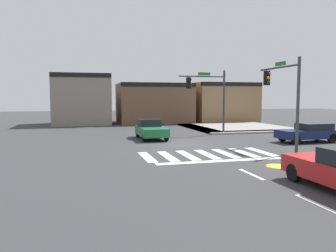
# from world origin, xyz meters

# --- Properties ---
(ground_plane) EXTENTS (120.00, 120.00, 0.00)m
(ground_plane) POSITION_xyz_m (0.00, 0.00, 0.00)
(ground_plane) COLOR #353538
(crosswalk_near) EXTENTS (7.35, 3.17, 0.01)m
(crosswalk_near) POSITION_xyz_m (-0.00, -4.50, 0.00)
(crosswalk_near) COLOR silver
(crosswalk_near) RESTS_ON ground_plane
(lane_markings) EXTENTS (6.80, 24.25, 0.01)m
(lane_markings) POSITION_xyz_m (1.06, -12.74, 0.00)
(lane_markings) COLOR white
(lane_markings) RESTS_ON ground_plane
(bike_detector_marking) EXTENTS (1.12, 1.12, 0.01)m
(bike_detector_marking) POSITION_xyz_m (2.03, -8.36, 0.00)
(bike_detector_marking) COLOR yellow
(bike_detector_marking) RESTS_ON ground_plane
(curb_corner_northeast) EXTENTS (10.00, 10.60, 0.15)m
(curb_corner_northeast) POSITION_xyz_m (8.49, 9.42, 0.07)
(curb_corner_northeast) COLOR gray
(curb_corner_northeast) RESTS_ON ground_plane
(storefront_row) EXTENTS (25.53, 6.87, 5.91)m
(storefront_row) POSITION_xyz_m (2.05, 19.11, 2.66)
(storefront_row) COLOR gray
(storefront_row) RESTS_ON ground_plane
(traffic_signal_northeast) EXTENTS (4.22, 0.32, 5.54)m
(traffic_signal_northeast) POSITION_xyz_m (3.87, 5.12, 3.74)
(traffic_signal_northeast) COLOR #383A3D
(traffic_signal_northeast) RESTS_ON ground_plane
(traffic_signal_southeast) EXTENTS (0.32, 4.19, 5.50)m
(traffic_signal_southeast) POSITION_xyz_m (5.23, -3.77, 3.76)
(traffic_signal_southeast) COLOR #383A3D
(traffic_signal_southeast) RESTS_ON ground_plane
(car_navy) EXTENTS (4.27, 1.79, 1.36)m
(car_navy) POSITION_xyz_m (8.91, -1.60, 0.71)
(car_navy) COLOR #141E4C
(car_navy) RESTS_ON ground_plane
(car_green) EXTENTS (1.88, 4.15, 1.47)m
(car_green) POSITION_xyz_m (-1.60, 3.25, 0.73)
(car_green) COLOR #1E6638
(car_green) RESTS_ON ground_plane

